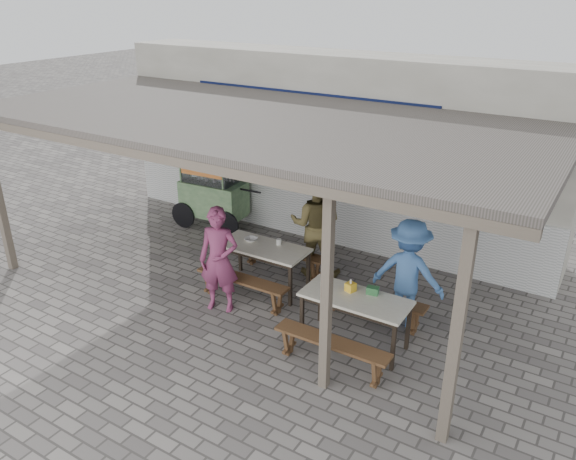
% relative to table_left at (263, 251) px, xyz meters
% --- Properties ---
extents(ground, '(60.00, 60.00, 0.00)m').
position_rel_table_left_xyz_m(ground, '(-0.30, -0.79, -0.67)').
color(ground, slate).
rests_on(ground, ground).
extents(back_wall, '(9.00, 1.28, 3.50)m').
position_rel_table_left_xyz_m(back_wall, '(-0.30, 2.79, 1.05)').
color(back_wall, beige).
rests_on(back_wall, ground).
extents(warung_roof, '(9.00, 4.21, 2.81)m').
position_rel_table_left_xyz_m(warung_roof, '(-0.28, 0.11, 2.04)').
color(warung_roof, '#5A524D').
rests_on(warung_roof, ground).
extents(table_left, '(1.49, 0.71, 0.75)m').
position_rel_table_left_xyz_m(table_left, '(0.00, 0.00, 0.00)').
color(table_left, silver).
rests_on(table_left, ground).
extents(bench_left_street, '(1.59, 0.30, 0.45)m').
position_rel_table_left_xyz_m(bench_left_street, '(0.01, -0.60, -0.33)').
color(bench_left_street, brown).
rests_on(bench_left_street, ground).
extents(bench_left_wall, '(1.59, 0.30, 0.45)m').
position_rel_table_left_xyz_m(bench_left_wall, '(-0.01, 0.60, -0.33)').
color(bench_left_wall, brown).
rests_on(bench_left_wall, ground).
extents(table_right, '(1.49, 0.67, 0.75)m').
position_rel_table_left_xyz_m(table_right, '(1.97, -0.67, -0.00)').
color(table_right, silver).
rests_on(table_right, ground).
extents(bench_right_street, '(1.58, 0.29, 0.45)m').
position_rel_table_left_xyz_m(bench_right_street, '(1.98, -1.35, -0.33)').
color(bench_right_street, brown).
rests_on(bench_right_street, ground).
extents(bench_right_wall, '(1.58, 0.29, 0.45)m').
position_rel_table_left_xyz_m(bench_right_wall, '(1.97, 0.01, -0.33)').
color(bench_right_wall, brown).
rests_on(bench_right_wall, ground).
extents(vendor_cart, '(1.88, 0.84, 1.52)m').
position_rel_table_left_xyz_m(vendor_cart, '(-2.34, 1.60, 0.15)').
color(vendor_cart, '#85AA71').
rests_on(vendor_cart, ground).
extents(patron_street_side, '(0.71, 0.58, 1.67)m').
position_rel_table_left_xyz_m(patron_street_side, '(-0.19, -0.90, 0.16)').
color(patron_street_side, '#803158').
rests_on(patron_street_side, ground).
extents(patron_wall_side, '(1.08, 0.96, 1.85)m').
position_rel_table_left_xyz_m(patron_wall_side, '(0.48, 0.89, 0.25)').
color(patron_wall_side, brown).
rests_on(patron_wall_side, ground).
extents(patron_right_table, '(1.10, 0.68, 1.65)m').
position_rel_table_left_xyz_m(patron_right_table, '(2.37, 0.22, 0.15)').
color(patron_right_table, '#4675BA').
rests_on(patron_right_table, ground).
extents(tissue_box, '(0.15, 0.15, 0.12)m').
position_rel_table_left_xyz_m(tissue_box, '(1.84, -0.56, 0.14)').
color(tissue_box, yellow).
rests_on(tissue_box, table_right).
extents(donation_box, '(0.18, 0.13, 0.11)m').
position_rel_table_left_xyz_m(donation_box, '(2.13, -0.47, 0.13)').
color(donation_box, '#32713D').
rests_on(donation_box, table_right).
extents(condiment_jar, '(0.08, 0.08, 0.09)m').
position_rel_table_left_xyz_m(condiment_jar, '(0.17, 0.20, 0.12)').
color(condiment_jar, silver).
rests_on(condiment_jar, table_left).
extents(condiment_bowl, '(0.22, 0.22, 0.05)m').
position_rel_table_left_xyz_m(condiment_bowl, '(-0.29, 0.07, 0.10)').
color(condiment_bowl, white).
rests_on(condiment_bowl, table_left).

